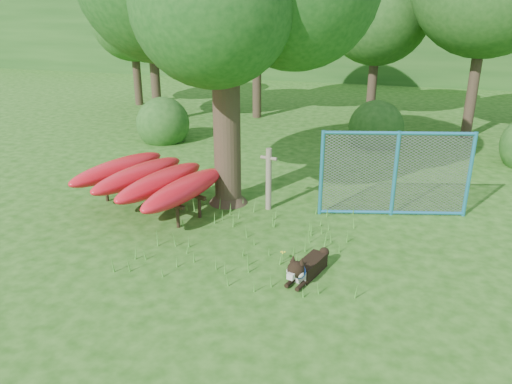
# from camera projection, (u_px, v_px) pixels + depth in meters

# --- Properties ---
(ground) EXTENTS (80.00, 80.00, 0.00)m
(ground) POSITION_uv_depth(u_px,v_px,m) (227.00, 264.00, 9.15)
(ground) COLOR #1B4C0F
(ground) RESTS_ON ground
(wooden_post) EXTENTS (0.40, 0.16, 1.45)m
(wooden_post) POSITION_uv_depth(u_px,v_px,m) (269.00, 178.00, 11.31)
(wooden_post) COLOR #6D6552
(wooden_post) RESTS_ON ground
(kayak_rack) EXTENTS (3.43, 3.71, 0.98)m
(kayak_rack) POSITION_uv_depth(u_px,v_px,m) (150.00, 178.00, 11.31)
(kayak_rack) COLOR black
(kayak_rack) RESTS_ON ground
(husky_dog) EXTENTS (0.59, 1.23, 0.57)m
(husky_dog) POSITION_uv_depth(u_px,v_px,m) (306.00, 268.00, 8.62)
(husky_dog) COLOR black
(husky_dog) RESTS_ON ground
(fence_section) EXTENTS (3.22, 0.91, 3.22)m
(fence_section) POSITION_uv_depth(u_px,v_px,m) (395.00, 174.00, 10.92)
(fence_section) COLOR #298AC2
(fence_section) RESTS_ON ground
(wildflower_clump) EXTENTS (0.10, 0.10, 0.21)m
(wildflower_clump) POSITION_uv_depth(u_px,v_px,m) (283.00, 253.00, 9.19)
(wildflower_clump) COLOR #499230
(wildflower_clump) RESTS_ON ground
(bg_tree_a) EXTENTS (4.40, 4.40, 6.70)m
(bg_tree_a) POSITION_uv_depth(u_px,v_px,m) (150.00, 2.00, 18.22)
(bg_tree_a) COLOR #32271B
(bg_tree_a) RESTS_ON ground
(bg_tree_c) EXTENTS (4.00, 4.00, 6.12)m
(bg_tree_c) POSITION_uv_depth(u_px,v_px,m) (378.00, 12.00, 18.90)
(bg_tree_c) COLOR #32271B
(bg_tree_c) RESTS_ON ground
(bg_tree_f) EXTENTS (3.60, 3.60, 5.55)m
(bg_tree_f) POSITION_uv_depth(u_px,v_px,m) (132.00, 20.00, 21.85)
(bg_tree_f) COLOR #32271B
(bg_tree_f) RESTS_ON ground
(shrub_left) EXTENTS (1.80, 1.80, 1.80)m
(shrub_left) POSITION_uv_depth(u_px,v_px,m) (164.00, 141.00, 17.20)
(shrub_left) COLOR #1E4D19
(shrub_left) RESTS_ON ground
(shrub_mid) EXTENTS (1.80, 1.80, 1.80)m
(shrub_mid) POSITION_uv_depth(u_px,v_px,m) (374.00, 145.00, 16.66)
(shrub_mid) COLOR #1E4D19
(shrub_mid) RESTS_ON ground
(wooded_hillside) EXTENTS (80.00, 12.00, 6.00)m
(wooded_hillside) POSITION_uv_depth(u_px,v_px,m) (369.00, 25.00, 33.10)
(wooded_hillside) COLOR #1E4D19
(wooded_hillside) RESTS_ON ground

